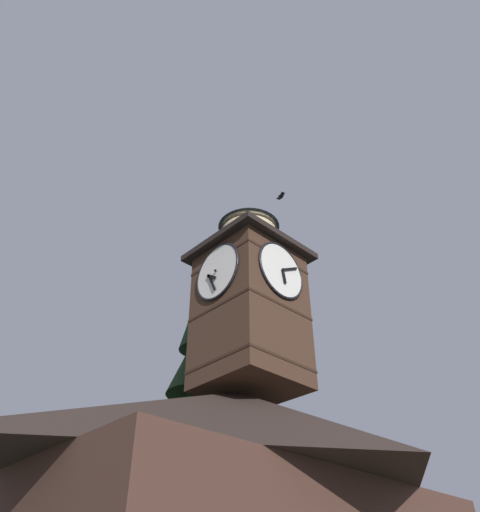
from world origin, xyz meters
TOP-DOWN VIEW (x-y plane):
  - clock_tower at (-0.64, -2.41)m, footprint 4.03×4.03m
  - pine_tree_behind at (-1.49, -6.48)m, footprint 5.94×5.94m
  - moon at (-19.62, -37.13)m, footprint 1.77×1.77m
  - flying_bird_high at (-3.01, -2.53)m, footprint 0.36×0.60m

SIDE VIEW (x-z plane):
  - pine_tree_behind at x=-1.49m, z-range -1.64..13.91m
  - clock_tower at x=-0.64m, z-range 8.25..16.69m
  - moon at x=-19.62m, z-range 15.83..17.59m
  - flying_bird_high at x=-3.01m, z-range 19.23..19.38m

